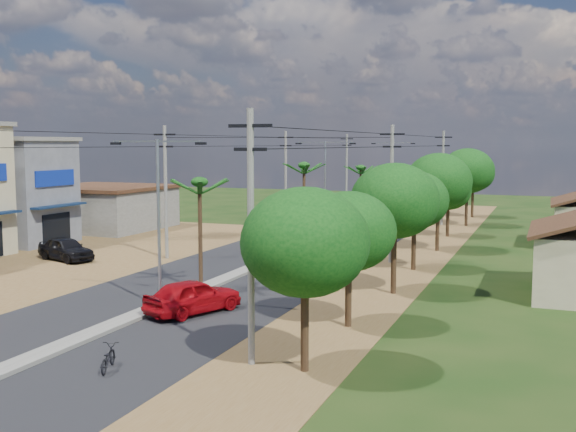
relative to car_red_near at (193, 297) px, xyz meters
name	(u,v)px	position (x,y,z in m)	size (l,w,h in m)	color
ground	(161,308)	(-2.05, 0.47, -0.80)	(160.00, 160.00, 0.00)	black
road	(279,258)	(-2.05, 15.47, -0.78)	(12.00, 110.00, 0.04)	black
median	(294,250)	(-2.05, 18.47, -0.71)	(1.00, 90.00, 0.18)	#605E56
dirt_lot_west	(32,261)	(-17.05, 8.47, -0.78)	(18.00, 46.00, 0.04)	brown
dirt_shoulder_east	(402,266)	(6.45, 15.47, -0.79)	(5.00, 90.00, 0.03)	brown
shophouse_grey	(14,190)	(-24.03, 14.47, 3.36)	(9.00, 6.40, 8.30)	#53545B
low_shed	(104,207)	(-23.05, 24.47, 1.16)	(10.40, 10.40, 3.95)	#605E56
tree_east_a	(305,242)	(7.45, -5.53, 3.69)	(4.40, 4.40, 6.37)	black
tree_east_b	(349,232)	(7.25, 0.47, 3.31)	(4.00, 4.00, 5.83)	black
tree_east_c	(395,201)	(7.65, 7.47, 4.06)	(4.60, 4.60, 6.83)	black
tree_east_d	(415,200)	(7.35, 14.47, 3.54)	(4.20, 4.20, 6.13)	black
tree_east_e	(439,181)	(7.55, 22.47, 4.29)	(4.80, 4.80, 7.14)	black
tree_east_f	(448,191)	(7.15, 30.47, 3.09)	(3.80, 3.80, 5.52)	black
tree_east_g	(467,171)	(7.75, 38.47, 4.44)	(5.00, 5.00, 7.38)	black
tree_east_h	(473,174)	(7.45, 46.47, 3.84)	(4.40, 4.40, 6.52)	black
palm_median_near	(200,187)	(-2.05, 4.47, 4.73)	(2.00, 2.00, 6.15)	black
palm_median_mid	(304,169)	(-2.05, 20.47, 5.10)	(2.00, 2.00, 6.55)	black
palm_median_far	(361,170)	(-2.05, 36.47, 4.46)	(2.00, 2.00, 5.85)	black
streetlight_near	(158,208)	(-2.05, 0.47, 3.98)	(5.10, 0.18, 8.00)	gray
streetlight_mid	(325,181)	(-2.05, 25.47, 3.98)	(5.10, 0.18, 8.00)	gray
streetlight_far	(393,170)	(-2.05, 50.47, 3.98)	(5.10, 0.18, 8.00)	gray
utility_pole_w_b	(166,189)	(-9.05, 12.47, 3.95)	(1.60, 0.24, 9.00)	#605E56
utility_pole_w_c	(286,175)	(-9.05, 34.47, 3.95)	(1.60, 0.24, 9.00)	#605E56
utility_pole_w_d	(347,168)	(-9.05, 55.47, 3.95)	(1.60, 0.24, 9.00)	#605E56
utility_pole_e_a	(251,232)	(5.45, -5.53, 3.95)	(1.60, 0.24, 9.00)	#605E56
utility_pole_e_b	(391,191)	(5.45, 16.47, 3.95)	(1.60, 0.24, 9.00)	#605E56
utility_pole_e_c	(443,176)	(5.45, 38.47, 3.95)	(1.60, 0.24, 9.00)	#605E56
car_red_near	(193,297)	(0.00, 0.00, 0.00)	(1.89, 4.71, 1.60)	#9B080E
car_silver_mid	(322,253)	(1.57, 13.96, 0.03)	(1.75, 5.02, 1.65)	gray
car_white_far	(286,234)	(-4.10, 21.90, -0.01)	(2.21, 5.43, 1.58)	beige
car_parked_dark	(66,249)	(-14.92, 9.34, -0.02)	(1.84, 4.58, 1.56)	black
moto_rider_east	(108,359)	(1.13, -7.96, -0.37)	(0.57, 1.64, 0.86)	black
moto_rider_west_a	(269,243)	(-4.37, 19.28, -0.39)	(0.54, 1.56, 0.82)	black
moto_rider_west_b	(294,222)	(-7.05, 31.44, -0.30)	(0.47, 1.68, 1.01)	black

